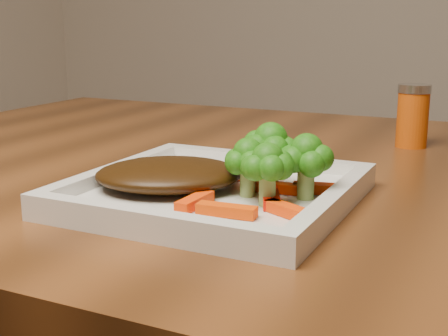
% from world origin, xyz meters
% --- Properties ---
extents(plate, '(0.27, 0.27, 0.01)m').
position_xyz_m(plate, '(-0.04, -0.12, 0.76)').
color(plate, white).
rests_on(plate, dining_table).
extents(steak, '(0.19, 0.18, 0.03)m').
position_xyz_m(steak, '(-0.09, -0.13, 0.78)').
color(steak, '#3A2108').
rests_on(steak, plate).
extents(broccoli_0, '(0.07, 0.07, 0.07)m').
position_xyz_m(broccoli_0, '(0.00, -0.09, 0.80)').
color(broccoli_0, '#186410').
rests_on(broccoli_0, plate).
extents(broccoli_1, '(0.06, 0.06, 0.06)m').
position_xyz_m(broccoli_1, '(0.05, -0.11, 0.79)').
color(broccoli_1, '#106010').
rests_on(broccoli_1, plate).
extents(broccoli_2, '(0.07, 0.07, 0.06)m').
position_xyz_m(broccoli_2, '(0.02, -0.14, 0.79)').
color(broccoli_2, '#226911').
rests_on(broccoli_2, plate).
extents(broccoli_3, '(0.07, 0.07, 0.06)m').
position_xyz_m(broccoli_3, '(-0.01, -0.12, 0.79)').
color(broccoli_3, '#326E12').
rests_on(broccoli_3, plate).
extents(carrot_0, '(0.06, 0.02, 0.01)m').
position_xyz_m(carrot_0, '(0.00, -0.19, 0.77)').
color(carrot_0, '#F34303').
rests_on(carrot_0, plate).
extents(carrot_1, '(0.05, 0.03, 0.01)m').
position_xyz_m(carrot_1, '(0.05, -0.17, 0.77)').
color(carrot_1, '#FF3E04').
rests_on(carrot_1, plate).
extents(carrot_2, '(0.02, 0.05, 0.01)m').
position_xyz_m(carrot_2, '(-0.04, -0.18, 0.77)').
color(carrot_2, '#FF3A04').
rests_on(carrot_2, plate).
extents(carrot_3, '(0.06, 0.03, 0.01)m').
position_xyz_m(carrot_3, '(0.06, -0.08, 0.77)').
color(carrot_3, red).
rests_on(carrot_3, plate).
extents(carrot_4, '(0.06, 0.05, 0.01)m').
position_xyz_m(carrot_4, '(-0.03, -0.06, 0.77)').
color(carrot_4, red).
rests_on(carrot_4, plate).
extents(carrot_5, '(0.04, 0.06, 0.01)m').
position_xyz_m(carrot_5, '(0.02, -0.13, 0.77)').
color(carrot_5, red).
rests_on(carrot_5, plate).
extents(carrot_6, '(0.05, 0.02, 0.01)m').
position_xyz_m(carrot_6, '(0.02, -0.10, 0.77)').
color(carrot_6, red).
rests_on(carrot_6, plate).
extents(spice_shaker, '(0.05, 0.05, 0.09)m').
position_xyz_m(spice_shaker, '(0.09, 0.26, 0.80)').
color(spice_shaker, '#C44A0A').
rests_on(spice_shaker, dining_table).
extents(carrot_7, '(0.05, 0.04, 0.01)m').
position_xyz_m(carrot_7, '(-0.02, -0.05, 0.77)').
color(carrot_7, red).
rests_on(carrot_7, plate).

